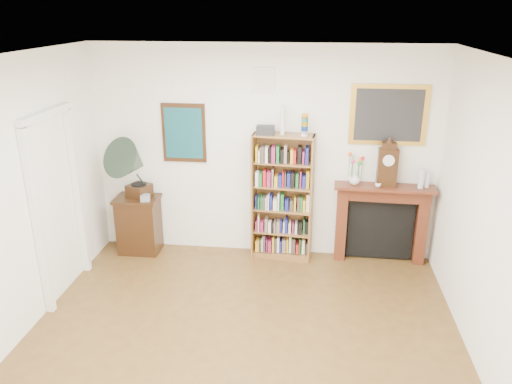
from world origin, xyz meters
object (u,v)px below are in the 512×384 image
Objects in this scene: teacup at (378,185)px; bottle_right at (427,180)px; cd_stack at (145,198)px; fireplace at (381,217)px; side_cabinet at (139,224)px; gramophone at (133,164)px; flower_vase at (355,178)px; bottle_left at (421,179)px; mantel_clock at (387,165)px; bookshelf at (283,191)px.

bottle_right is at bearing 6.63° from teacup.
fireplace is at bearing 4.38° from cd_stack.
side_cabinet is 10.56× the size of teacup.
fireplace reaches higher than cd_stack.
fireplace is 3.31m from gramophone.
side_cabinet is 5.15× the size of flower_vase.
bottle_left is at bearing 25.31° from gramophone.
flower_vase is (-0.38, -0.03, 0.52)m from fireplace.
side_cabinet is at bearing -178.16° from mantel_clock.
side_cabinet is at bearing -179.45° from teacup.
bookshelf is 1.75m from bottle_left.
cd_stack is at bearing -175.56° from flower_vase.
teacup is at bearing 2.48° from cd_stack.
bottle_right is at bearing 1.19° from side_cabinet.
cd_stack is at bearing -168.88° from bookshelf.
bookshelf is 1.81m from cd_stack.
bottle_right reaches higher than side_cabinet.
flower_vase is (2.72, 0.21, 0.31)m from cd_stack.
cd_stack is 3.16m from mantel_clock.
bottle_left is (0.81, -0.05, 0.04)m from flower_vase.
flower_vase is at bearing 8.11° from bookshelf.
bottle_right is (1.81, 0.03, 0.22)m from bookshelf.
bottle_left reaches higher than flower_vase.
gramophone reaches higher than bottle_right.
bottle_right is (0.90, -0.01, 0.02)m from flower_vase.
bookshelf is 25.99× the size of teacup.
mantel_clock is (3.27, 0.10, 0.94)m from side_cabinet.
flower_vase reaches higher than side_cabinet.
teacup is 0.53m from bottle_left.
side_cabinet is at bearing -177.80° from flower_vase.
fireplace is 2.26× the size of mantel_clock.
gramophone is 11.72× the size of teacup.
bookshelf is 1.22m from teacup.
gramophone is (0.02, -0.09, 0.90)m from side_cabinet.
teacup is at bearing 3.70° from bookshelf.
gramophone is 3.15m from teacup.
mantel_clock is (3.11, 0.20, 0.50)m from cd_stack.
flower_vase is at bearing 177.93° from mantel_clock.
side_cabinet is 1.41× the size of mantel_clock.
cd_stack is 3.02m from teacup.
bookshelf reaches higher than bottle_left.
bottle_right is at bearing 27.91° from bottle_left.
mantel_clock is at bearing -2.23° from flower_vase.
teacup is (0.29, -0.08, -0.05)m from flower_vase.
fireplace is 0.50m from teacup.
gramophone is 3.68× the size of bottle_left.
gramophone is 2.86m from flower_vase.
side_cabinet is at bearing -178.47° from bottle_right.
fireplace is (3.26, 0.14, 0.23)m from side_cabinet.
mantel_clock is 3.65× the size of flower_vase.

